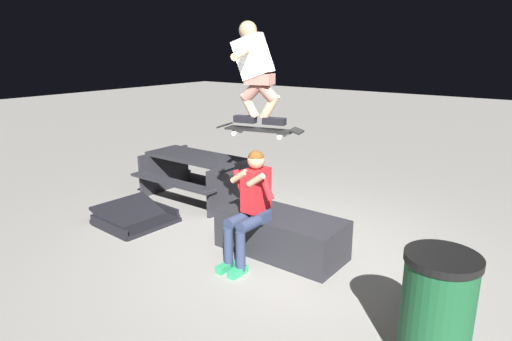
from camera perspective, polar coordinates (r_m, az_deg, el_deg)
ground_plane at (r=5.57m, az=3.56°, el=-10.63°), size 40.00×40.00×0.00m
ledge_box_main at (r=5.48m, az=3.21°, el=-8.18°), size 1.59×0.73×0.50m
person_sitting_on_ledge at (r=5.07m, az=-0.74°, el=-4.13°), size 0.59×0.75×1.34m
skateboard at (r=5.07m, az=0.45°, el=5.28°), size 1.04×0.43×0.13m
skater_airborne at (r=5.02m, az=-0.14°, el=13.07°), size 0.64×0.88×1.12m
kicker_ramp at (r=6.67m, az=-15.29°, el=-6.06°), size 1.01×1.01×0.35m
picnic_table_back at (r=7.38m, az=-7.77°, el=0.10°), size 1.71×1.35×0.75m
trash_bin at (r=3.86m, az=22.31°, el=-16.49°), size 0.57×0.57×0.97m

